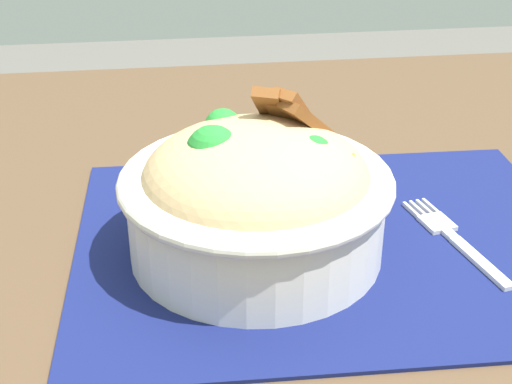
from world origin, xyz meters
The scene contains 4 objects.
table centered at (0.00, 0.00, 0.65)m, with size 1.24×0.91×0.71m.
placemat centered at (0.03, 0.02, 0.71)m, with size 0.39×0.29×0.00m, color #11194C.
bowl centered at (-0.03, 0.01, 0.76)m, with size 0.22×0.22×0.12m.
fork centered at (0.12, 0.01, 0.71)m, with size 0.04×0.13×0.00m.
Camera 1 is at (-0.09, -0.46, 1.01)m, focal length 52.11 mm.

